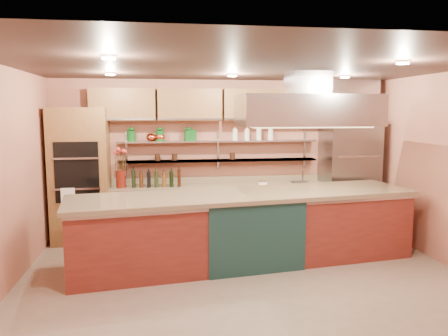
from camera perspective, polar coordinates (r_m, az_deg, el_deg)
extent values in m
cube|color=gray|center=(5.98, 2.97, -14.64)|extent=(6.00, 5.00, 0.02)
cube|color=black|center=(5.58, 3.16, 13.21)|extent=(6.00, 5.00, 0.02)
cube|color=#AE6952|center=(8.06, -0.46, 1.45)|extent=(6.00, 0.04, 2.80)
cube|color=#AE6952|center=(3.25, 11.91, -7.65)|extent=(6.00, 0.04, 2.80)
cube|color=brown|center=(7.81, -18.22, -0.95)|extent=(0.95, 0.64, 2.30)
cube|color=slate|center=(8.41, 15.96, -0.98)|extent=(0.95, 0.72, 2.10)
cube|color=#A37F62|center=(7.91, -0.51, -5.53)|extent=(3.84, 0.64, 0.93)
cube|color=#A4A6AA|center=(7.93, -0.69, 0.99)|extent=(3.60, 0.26, 0.03)
cube|color=#A4A6AA|center=(7.90, -0.69, 3.52)|extent=(3.60, 0.26, 0.03)
cube|color=brown|center=(7.84, -0.28, 8.25)|extent=(4.60, 0.36, 0.55)
cube|color=#A4A6AA|center=(6.54, 10.76, 7.41)|extent=(2.00, 1.00, 0.45)
cube|color=#FFE5A5|center=(5.77, 2.76, 12.72)|extent=(4.00, 2.80, 0.02)
cube|color=maroon|center=(6.54, 2.84, -7.79)|extent=(5.11, 1.75, 1.05)
cylinder|color=#5C150D|center=(7.70, -13.31, -1.44)|extent=(0.19, 0.19, 0.29)
cube|color=black|center=(7.67, -8.82, -1.37)|extent=(0.91, 0.28, 0.29)
cube|color=white|center=(7.90, 5.05, -1.83)|extent=(0.16, 0.14, 0.08)
cylinder|color=silver|center=(8.20, 10.24, -1.09)|extent=(0.04, 0.04, 0.22)
ellipsoid|color=#C64C2D|center=(7.82, -9.54, 3.99)|extent=(0.22, 0.22, 0.14)
cylinder|color=#0F4A17|center=(7.84, -4.21, 4.30)|extent=(0.21, 0.21, 0.20)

